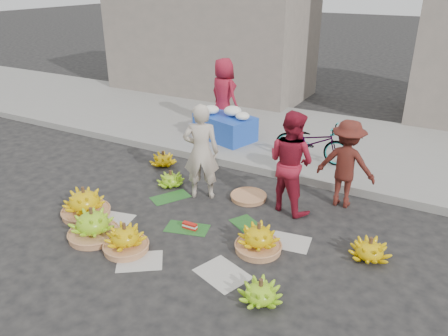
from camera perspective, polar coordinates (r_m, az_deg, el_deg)
The scene contains 23 objects.
ground at distance 6.77m, azimuth -3.19°, elevation -7.31°, with size 80.00×80.00×0.00m, color black.
curb at distance 8.46m, azimuth 4.66°, elevation -0.04°, with size 40.00×0.25×0.15m, color gray.
sidewalk at distance 10.28m, azimuth 9.54°, elevation 4.07°, with size 40.00×4.00×0.12m, color gray.
building_left at distance 14.09m, azimuth -1.73°, elevation 17.86°, with size 6.00×3.00×4.00m, color gray.
newspaper_scatter at distance 6.21m, azimuth -7.14°, elevation -10.60°, with size 3.20×1.80×0.00m, color beige, non-canonical shape.
banana_leaves at distance 6.95m, azimuth -3.02°, elevation -6.32°, with size 2.00×1.00×0.00m, color #1B531C, non-canonical shape.
banana_bunch_0 at distance 7.22m, azimuth -17.73°, elevation -4.36°, with size 0.74×0.74×0.50m.
banana_bunch_1 at distance 6.61m, azimuth -16.78°, elevation -7.08°, with size 0.82×0.82×0.49m.
banana_bunch_2 at distance 6.23m, azimuth -12.76°, elevation -9.01°, with size 0.61×0.61×0.43m.
banana_bunch_3 at distance 5.28m, azimuth 4.79°, elevation -15.88°, with size 0.52×0.52×0.32m.
banana_bunch_4 at distance 6.09m, azimuth 4.53°, elevation -9.20°, with size 0.63×0.63×0.44m.
banana_bunch_5 at distance 6.25m, azimuth 18.48°, elevation -10.07°, with size 0.59×0.59×0.33m.
banana_bunch_6 at distance 7.92m, azimuth -6.96°, elevation -1.48°, with size 0.51×0.51×0.30m.
banana_bunch_7 at distance 8.77m, azimuth -7.93°, elevation 1.11°, with size 0.57×0.57×0.31m.
basket_spare at distance 7.46m, azimuth 3.22°, elevation -3.80°, with size 0.59×0.59×0.07m, color #AB6F48.
incense_stack at distance 6.63m, azimuth -4.49°, elevation -7.54°, with size 0.23×0.07×0.09m, color red.
vendor_cream at distance 7.23m, azimuth -3.00°, elevation 2.10°, with size 0.60×0.39×1.64m, color beige.
vendor_red at distance 6.89m, azimuth 8.72°, elevation 0.79°, with size 0.81×0.63×1.66m, color #A91A2D.
man_striped at distance 7.25m, azimuth 15.66°, elevation 0.51°, with size 0.94×0.54×1.46m, color maroon.
flower_table at distance 9.75m, azimuth 0.18°, elevation 5.58°, with size 1.46×1.14×0.75m.
grey_bucket at distance 9.99m, azimuth -3.89°, elevation 5.03°, with size 0.26×0.26×0.30m, color gray.
flower_vendor at distance 10.23m, azimuth -0.03°, elevation 9.56°, with size 0.82×0.53×1.67m, color #A91A2D.
bicycle at distance 8.69m, azimuth 11.43°, elevation 3.36°, with size 1.50×0.52×0.79m, color gray.
Camera 1 is at (3.11, -4.87, 3.52)m, focal length 35.00 mm.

